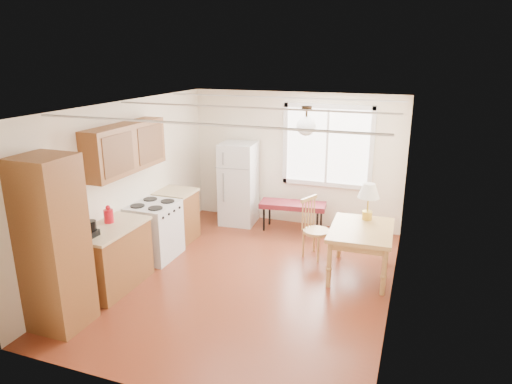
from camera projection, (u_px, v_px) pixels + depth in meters
The scene contains 11 objects.
room_shell at pixel (248, 198), 6.32m from camera, with size 4.60×5.60×2.62m.
kitchen_run at pixel (118, 225), 6.43m from camera, with size 0.65×3.40×2.20m.
window_unit at pixel (327, 146), 8.26m from camera, with size 1.64×0.05×1.51m.
pendant_light at pixel (306, 125), 6.16m from camera, with size 0.26×0.26×0.40m.
refrigerator at pixel (239, 184), 8.69m from camera, with size 0.69×0.70×1.57m.
bench at pixel (293, 206), 8.34m from camera, with size 1.23×0.58×0.55m.
dining_table at pixel (361, 235), 6.64m from camera, with size 0.92×1.21×0.73m.
chair at pixel (312, 223), 7.31m from camera, with size 0.48×0.47×0.97m.
table_lamp at pixel (369, 194), 6.84m from camera, with size 0.33×0.33×0.57m.
coffee_maker at pixel (87, 228), 5.82m from camera, with size 0.18×0.24×0.36m.
kettle at pixel (109, 215), 6.34m from camera, with size 0.13×0.13×0.25m.
Camera 1 is at (2.16, -5.62, 3.17)m, focal length 32.00 mm.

